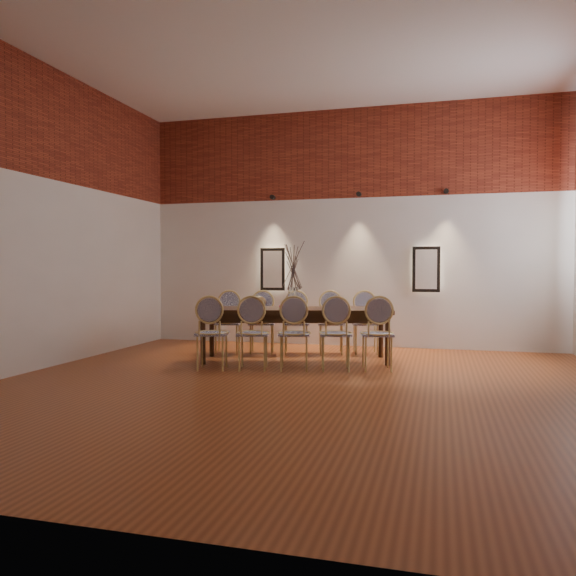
% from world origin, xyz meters
% --- Properties ---
extents(floor, '(7.00, 7.00, 0.02)m').
position_xyz_m(floor, '(0.00, 0.00, -0.01)').
color(floor, brown).
rests_on(floor, ground).
extents(ceiling, '(7.00, 7.00, 0.02)m').
position_xyz_m(ceiling, '(0.00, 0.00, 4.01)').
color(ceiling, silver).
rests_on(ceiling, ground).
extents(wall_back, '(7.00, 0.10, 4.00)m').
position_xyz_m(wall_back, '(0.00, 3.55, 2.00)').
color(wall_back, silver).
rests_on(wall_back, ground).
extents(wall_front, '(7.00, 0.10, 4.00)m').
position_xyz_m(wall_front, '(0.00, -3.55, 2.00)').
color(wall_front, silver).
rests_on(wall_front, ground).
extents(wall_left, '(0.10, 7.00, 4.00)m').
position_xyz_m(wall_left, '(-3.55, 0.00, 2.00)').
color(wall_left, silver).
rests_on(wall_left, ground).
extents(brick_band_back, '(7.00, 0.02, 1.50)m').
position_xyz_m(brick_band_back, '(0.00, 3.48, 3.25)').
color(brick_band_back, maroon).
rests_on(brick_band_back, ground).
extents(brick_band_left, '(0.02, 7.00, 1.50)m').
position_xyz_m(brick_band_left, '(-3.48, 0.00, 3.25)').
color(brick_band_left, maroon).
rests_on(brick_band_left, ground).
extents(niche_left, '(0.36, 0.06, 0.66)m').
position_xyz_m(niche_left, '(-1.30, 3.45, 1.30)').
color(niche_left, '#FFEAC6').
rests_on(niche_left, wall_back).
extents(niche_right, '(0.36, 0.06, 0.66)m').
position_xyz_m(niche_right, '(1.30, 3.45, 1.30)').
color(niche_right, '#FFEAC6').
rests_on(niche_right, wall_back).
extents(spot_fixture_left, '(0.08, 0.10, 0.08)m').
position_xyz_m(spot_fixture_left, '(-1.30, 3.42, 2.55)').
color(spot_fixture_left, black).
rests_on(spot_fixture_left, wall_back).
extents(spot_fixture_mid, '(0.08, 0.10, 0.08)m').
position_xyz_m(spot_fixture_mid, '(0.20, 3.42, 2.55)').
color(spot_fixture_mid, black).
rests_on(spot_fixture_mid, wall_back).
extents(spot_fixture_right, '(0.08, 0.10, 0.08)m').
position_xyz_m(spot_fixture_right, '(1.60, 3.42, 2.55)').
color(spot_fixture_right, black).
rests_on(spot_fixture_right, wall_back).
extents(dining_table, '(2.80, 1.45, 0.75)m').
position_xyz_m(dining_table, '(-0.46, 1.76, 0.38)').
color(dining_table, '#351B0C').
rests_on(dining_table, floor).
extents(chair_near_a, '(0.53, 0.53, 0.94)m').
position_xyz_m(chair_near_a, '(-1.34, 0.82, 0.47)').
color(chair_near_a, tan).
rests_on(chair_near_a, floor).
extents(chair_near_b, '(0.53, 0.53, 0.94)m').
position_xyz_m(chair_near_b, '(-0.82, 0.94, 0.47)').
color(chair_near_b, tan).
rests_on(chair_near_b, floor).
extents(chair_near_c, '(0.53, 0.53, 0.94)m').
position_xyz_m(chair_near_c, '(-0.30, 1.07, 0.47)').
color(chair_near_c, tan).
rests_on(chair_near_c, floor).
extents(chair_near_d, '(0.53, 0.53, 0.94)m').
position_xyz_m(chair_near_d, '(0.22, 1.19, 0.47)').
color(chair_near_d, tan).
rests_on(chair_near_d, floor).
extents(chair_near_e, '(0.53, 0.53, 0.94)m').
position_xyz_m(chair_near_e, '(0.74, 1.31, 0.47)').
color(chair_near_e, tan).
rests_on(chair_near_e, floor).
extents(chair_far_a, '(0.53, 0.53, 0.94)m').
position_xyz_m(chair_far_a, '(-1.67, 2.20, 0.47)').
color(chair_far_a, tan).
rests_on(chair_far_a, floor).
extents(chair_far_b, '(0.53, 0.53, 0.94)m').
position_xyz_m(chair_far_b, '(-1.15, 2.33, 0.47)').
color(chair_far_b, tan).
rests_on(chair_far_b, floor).
extents(chair_far_c, '(0.53, 0.53, 0.94)m').
position_xyz_m(chair_far_c, '(-0.62, 2.45, 0.47)').
color(chair_far_c, tan).
rests_on(chair_far_c, floor).
extents(chair_far_d, '(0.53, 0.53, 0.94)m').
position_xyz_m(chair_far_d, '(-0.10, 2.57, 0.47)').
color(chair_far_d, tan).
rests_on(chair_far_d, floor).
extents(chair_far_e, '(0.53, 0.53, 0.94)m').
position_xyz_m(chair_far_e, '(0.42, 2.69, 0.47)').
color(chair_far_e, tan).
rests_on(chair_far_e, floor).
extents(vase, '(0.14, 0.14, 0.30)m').
position_xyz_m(vase, '(-0.49, 1.75, 0.90)').
color(vase, silver).
rests_on(vase, dining_table).
extents(dried_branches, '(0.50, 0.50, 0.70)m').
position_xyz_m(dried_branches, '(-0.49, 1.75, 1.35)').
color(dried_branches, '#46342C').
rests_on(dried_branches, vase).
extents(bowl, '(0.24, 0.24, 0.18)m').
position_xyz_m(bowl, '(-0.97, 1.59, 0.84)').
color(bowl, brown).
rests_on(bowl, dining_table).
extents(book, '(0.29, 0.23, 0.03)m').
position_xyz_m(book, '(-0.61, 1.92, 0.77)').
color(book, '#991D52').
rests_on(book, dining_table).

